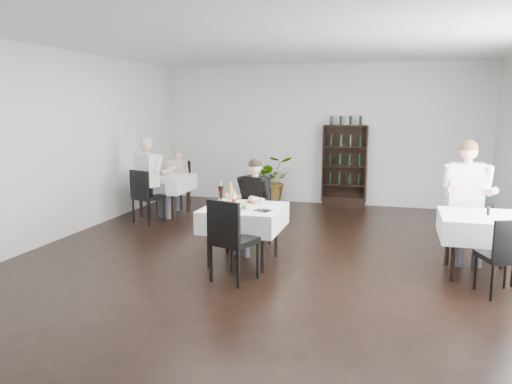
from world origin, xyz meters
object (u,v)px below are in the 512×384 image
Objects in this scene: main_table at (244,218)px; potted_tree at (271,180)px; wine_shelf at (345,167)px; diner_main at (252,198)px.

potted_tree is (-0.65, 4.11, -0.09)m from main_table.
main_table is 4.16m from potted_tree.
wine_shelf is at bearing 7.66° from potted_tree.
potted_tree is (-1.55, -0.21, -0.32)m from wine_shelf.
potted_tree is 0.78× the size of diner_main.
potted_tree is at bearing -172.34° from wine_shelf.
main_table is 0.97× the size of potted_tree.
wine_shelf reaches higher than diner_main.
wine_shelf is 1.28× the size of diner_main.
diner_main is at bearing -80.22° from potted_tree.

